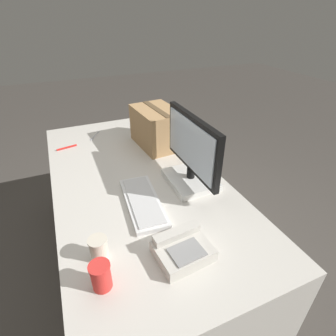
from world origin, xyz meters
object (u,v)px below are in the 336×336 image
(paper_cup_right, at_px, (101,276))
(pen_marker, at_px, (67,147))
(paper_cup_left, at_px, (99,248))
(monitor, at_px, (191,157))
(keyboard, at_px, (143,202))
(cardboard_box, at_px, (157,127))
(desk_phone, at_px, (183,249))
(spoon, at_px, (94,137))

(paper_cup_right, distance_m, pen_marker, 1.15)
(paper_cup_left, relative_size, paper_cup_right, 0.90)
(monitor, distance_m, keyboard, 0.34)
(keyboard, bearing_deg, cardboard_box, 157.04)
(monitor, height_order, pen_marker, monitor)
(keyboard, height_order, paper_cup_right, paper_cup_right)
(pen_marker, bearing_deg, desk_phone, 94.36)
(monitor, xyz_separation_m, spoon, (-0.80, -0.39, -0.16))
(paper_cup_left, relative_size, pen_marker, 0.71)
(monitor, xyz_separation_m, pen_marker, (-0.70, -0.59, -0.16))
(paper_cup_right, distance_m, spoon, 1.26)
(desk_phone, distance_m, cardboard_box, 0.98)
(monitor, relative_size, pen_marker, 3.70)
(monitor, xyz_separation_m, keyboard, (0.07, -0.30, -0.15))
(spoon, xyz_separation_m, pen_marker, (0.10, -0.20, 0.00))
(pen_marker, bearing_deg, monitor, 118.05)
(paper_cup_right, relative_size, spoon, 0.74)
(desk_phone, height_order, cardboard_box, cardboard_box)
(paper_cup_right, xyz_separation_m, pen_marker, (-1.14, -0.02, -0.05))
(cardboard_box, relative_size, pen_marker, 2.87)
(desk_phone, relative_size, pen_marker, 1.63)
(desk_phone, relative_size, paper_cup_left, 2.31)
(keyboard, bearing_deg, pen_marker, -154.93)
(paper_cup_left, xyz_separation_m, paper_cup_right, (0.13, -0.02, 0.01))
(paper_cup_right, relative_size, cardboard_box, 0.27)
(desk_phone, bearing_deg, pen_marker, -168.79)
(desk_phone, relative_size, cardboard_box, 0.57)
(monitor, bearing_deg, paper_cup_right, -52.22)
(spoon, distance_m, pen_marker, 0.22)
(spoon, height_order, pen_marker, pen_marker)
(keyboard, bearing_deg, desk_phone, 11.35)
(paper_cup_right, bearing_deg, paper_cup_left, 172.83)
(monitor, distance_m, paper_cup_left, 0.65)
(paper_cup_right, bearing_deg, keyboard, 143.66)
(paper_cup_left, bearing_deg, monitor, 119.61)
(desk_phone, xyz_separation_m, paper_cup_left, (-0.11, -0.30, 0.02))
(keyboard, bearing_deg, monitor, 108.34)
(paper_cup_right, bearing_deg, monitor, 127.78)
(spoon, distance_m, cardboard_box, 0.51)
(cardboard_box, xyz_separation_m, pen_marker, (-0.19, -0.59, -0.12))
(spoon, xyz_separation_m, cardboard_box, (0.29, 0.40, 0.13))
(monitor, relative_size, paper_cup_right, 4.71)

